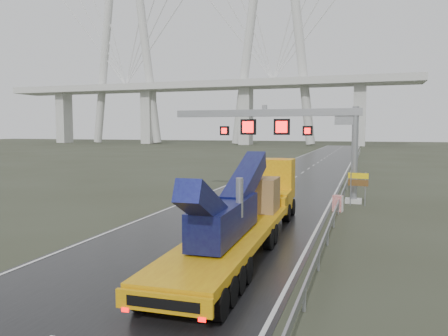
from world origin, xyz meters
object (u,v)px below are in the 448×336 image
(striped_barrier, at_px, (338,203))
(sign_gantry, at_px, (291,128))
(exit_sign_pair, at_px, (358,182))
(heavy_haul_truck, at_px, (252,205))

(striped_barrier, bearing_deg, sign_gantry, 151.63)
(sign_gantry, bearing_deg, exit_sign_pair, -13.56)
(exit_sign_pair, bearing_deg, sign_gantry, 173.19)
(sign_gantry, bearing_deg, striped_barrier, -45.71)
(heavy_haul_truck, xyz_separation_m, exit_sign_pair, (4.90, 11.55, 0.01))
(sign_gantry, xyz_separation_m, heavy_haul_truck, (0.23, -12.78, -3.92))
(sign_gantry, bearing_deg, heavy_haul_truck, -88.99)
(heavy_haul_truck, relative_size, striped_barrier, 16.97)
(heavy_haul_truck, distance_m, exit_sign_pair, 12.54)
(heavy_haul_truck, bearing_deg, sign_gantry, 89.12)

